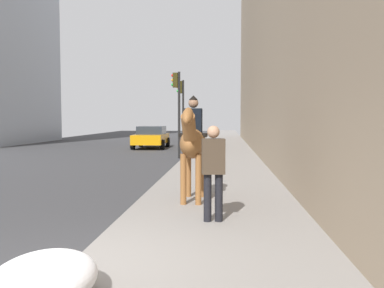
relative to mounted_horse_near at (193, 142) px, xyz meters
name	(u,v)px	position (x,y,z in m)	size (l,w,h in m)	color
sidewalk_slab	(210,278)	(-4.24, -0.54, -1.37)	(120.00, 3.55, 0.12)	gray
mounted_horse_near	(193,142)	(0.00, 0.00, 0.00)	(2.15, 0.61, 2.34)	brown
pedestrian_greeting	(213,167)	(-1.78, -0.50, -0.34)	(0.30, 0.43, 1.70)	black
car_near_lane	(151,137)	(17.81, 4.10, -0.68)	(4.21, 2.13, 1.44)	orange
traffic_light_near_curb	(177,101)	(10.95, 1.59, 1.36)	(0.20, 0.44, 4.19)	black
traffic_light_far_curb	(182,104)	(14.92, 1.79, 1.33)	(0.20, 0.44, 4.15)	black
snow_pile_near	(43,279)	(-5.16, 1.09, -1.08)	(1.34, 1.03, 0.46)	white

